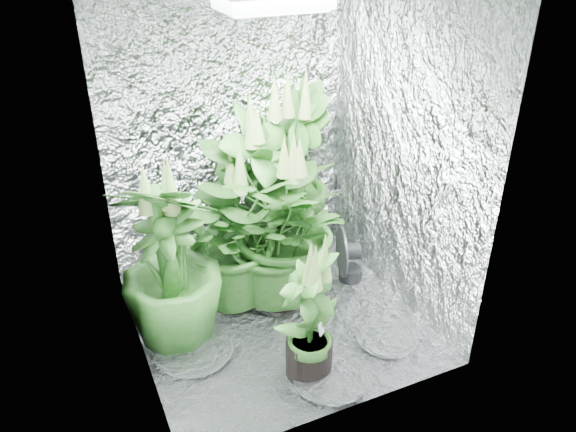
# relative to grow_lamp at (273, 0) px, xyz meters

# --- Properties ---
(ground) EXTENTS (1.60, 1.60, 0.00)m
(ground) POSITION_rel_grow_lamp_xyz_m (0.00, 0.00, -1.83)
(ground) COLOR silver
(ground) RESTS_ON ground
(walls) EXTENTS (1.62, 1.62, 2.00)m
(walls) POSITION_rel_grow_lamp_xyz_m (0.00, 0.00, -0.83)
(walls) COLOR silver
(walls) RESTS_ON ground
(grow_lamp) EXTENTS (0.50, 0.30, 0.22)m
(grow_lamp) POSITION_rel_grow_lamp_xyz_m (0.00, 0.00, 0.00)
(grow_lamp) COLOR gray
(grow_lamp) RESTS_ON ceiling
(plant_a) EXTENTS (1.01, 1.01, 1.02)m
(plant_a) POSITION_rel_grow_lamp_xyz_m (-0.14, 0.28, -1.35)
(plant_a) COLOR black
(plant_a) RESTS_ON ground
(plant_b) EXTENTS (0.83, 0.83, 1.25)m
(plant_b) POSITION_rel_grow_lamp_xyz_m (0.09, 0.43, -1.24)
(plant_b) COLOR black
(plant_b) RESTS_ON ground
(plant_c) EXTENTS (0.82, 0.82, 1.32)m
(plant_c) POSITION_rel_grow_lamp_xyz_m (0.36, 0.64, -1.21)
(plant_c) COLOR black
(plant_c) RESTS_ON ground
(plant_d) EXTENTS (0.76, 0.76, 1.11)m
(plant_d) POSITION_rel_grow_lamp_xyz_m (-0.59, 0.06, -1.32)
(plant_d) COLOR black
(plant_d) RESTS_ON ground
(plant_e) EXTENTS (0.94, 0.94, 1.11)m
(plant_e) POSITION_rel_grow_lamp_xyz_m (0.09, 0.16, -1.30)
(plant_e) COLOR black
(plant_e) RESTS_ON ground
(plant_f) EXTENTS (0.54, 0.54, 0.83)m
(plant_f) POSITION_rel_grow_lamp_xyz_m (-0.03, -0.49, -1.46)
(plant_f) COLOR black
(plant_f) RESTS_ON ground
(circulation_fan) EXTENTS (0.20, 0.33, 0.39)m
(circulation_fan) POSITION_rel_grow_lamp_xyz_m (0.59, 0.19, -1.66)
(circulation_fan) COLOR black
(circulation_fan) RESTS_ON ground
(plant_label) EXTENTS (0.05, 0.04, 0.07)m
(plant_label) POSITION_rel_grow_lamp_xyz_m (0.03, -0.52, -1.53)
(plant_label) COLOR white
(plant_label) RESTS_ON plant_f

